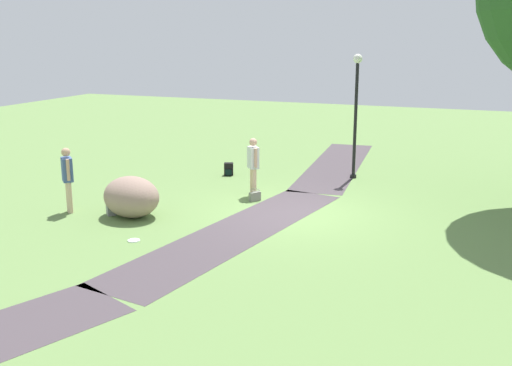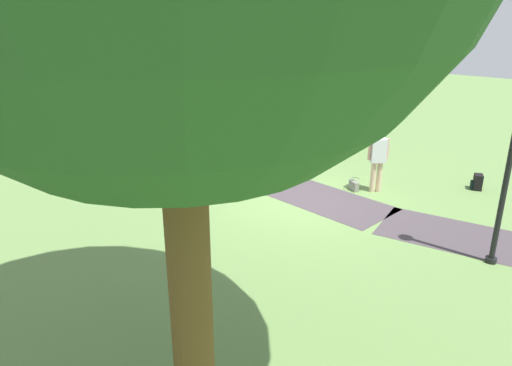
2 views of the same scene
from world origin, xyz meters
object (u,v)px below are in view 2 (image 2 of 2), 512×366
(lawn_boulder, at_px, (315,137))
(woman_with_handbag, at_px, (378,156))
(spare_backpack_on_lawn, at_px, (477,182))
(frisbee_on_grass, at_px, (256,152))
(backpack_by_boulder, at_px, (321,142))
(man_near_boulder, at_px, (333,112))
(handbag_on_grass, at_px, (354,185))

(lawn_boulder, relative_size, woman_with_handbag, 1.15)
(woman_with_handbag, bearing_deg, spare_backpack_on_lawn, -140.99)
(spare_backpack_on_lawn, distance_m, frisbee_on_grass, 6.52)
(woman_with_handbag, relative_size, backpack_by_boulder, 4.05)
(man_near_boulder, relative_size, frisbee_on_grass, 6.08)
(backpack_by_boulder, bearing_deg, lawn_boulder, 95.76)
(woman_with_handbag, bearing_deg, frisbee_on_grass, -12.98)
(woman_with_handbag, bearing_deg, backpack_by_boulder, -41.38)
(backpack_by_boulder, bearing_deg, handbag_on_grass, 131.21)
(handbag_on_grass, distance_m, backpack_by_boulder, 3.79)
(handbag_on_grass, bearing_deg, lawn_boulder, -43.16)
(spare_backpack_on_lawn, xyz_separation_m, frisbee_on_grass, (6.49, 0.63, -0.18))
(backpack_by_boulder, bearing_deg, woman_with_handbag, 138.62)
(handbag_on_grass, bearing_deg, spare_backpack_on_lawn, -143.08)
(man_near_boulder, height_order, spare_backpack_on_lawn, man_near_boulder)
(handbag_on_grass, relative_size, frisbee_on_grass, 1.40)
(lawn_boulder, xyz_separation_m, woman_with_handbag, (-2.91, 2.05, 0.43))
(woman_with_handbag, relative_size, handbag_on_grass, 4.27)
(handbag_on_grass, bearing_deg, man_near_boulder, -55.78)
(man_near_boulder, height_order, handbag_on_grass, man_near_boulder)
(spare_backpack_on_lawn, bearing_deg, frisbee_on_grass, 5.52)
(man_near_boulder, distance_m, frisbee_on_grass, 3.13)
(woman_with_handbag, height_order, spare_backpack_on_lawn, woman_with_handbag)
(lawn_boulder, xyz_separation_m, spare_backpack_on_lawn, (-4.95, 0.40, -0.31))
(woman_with_handbag, xyz_separation_m, handbag_on_grass, (0.47, 0.23, -0.79))
(man_near_boulder, height_order, backpack_by_boulder, man_near_boulder)
(lawn_boulder, xyz_separation_m, man_near_boulder, (0.25, -1.67, 0.45))
(lawn_boulder, relative_size, frisbee_on_grass, 6.89)
(woman_with_handbag, xyz_separation_m, spare_backpack_on_lawn, (-2.04, -1.65, -0.74))
(lawn_boulder, distance_m, frisbee_on_grass, 1.91)
(lawn_boulder, bearing_deg, spare_backpack_on_lawn, 175.39)
(spare_backpack_on_lawn, relative_size, frisbee_on_grass, 1.47)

